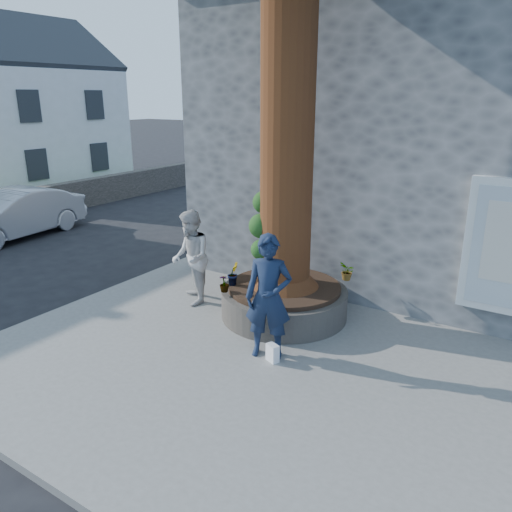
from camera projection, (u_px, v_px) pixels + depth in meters
The scene contains 14 objects.
ground at pixel (180, 354), 8.10m from camera, with size 120.00×120.00×0.00m, color black.
pavement at pixel (290, 350), 8.10m from camera, with size 9.00×8.00×0.12m, color slate.
yellow_line at pixel (101, 295), 10.48m from camera, with size 0.10×30.00×0.01m, color yellow.
stone_shop at pixel (462, 133), 11.57m from camera, with size 10.30×8.30×6.30m.
planter at pixel (284, 301), 9.16m from camera, with size 2.30×2.30×0.60m.
cottage_far at pixel (12, 100), 21.87m from camera, with size 7.30×7.40×8.75m.
man at pixel (268, 297), 7.55m from camera, with size 0.71×0.47×1.95m, color #142039.
woman at pixel (191, 258), 9.56m from camera, with size 0.89×0.69×1.83m, color beige.
shopping_bag at pixel (273, 353), 7.61m from camera, with size 0.20×0.12×0.28m, color white.
car_silver at pixel (14, 214), 14.51m from camera, with size 1.48×4.24×1.40m, color #9E9FA5.
plant_a at pixel (265, 271), 9.19m from camera, with size 0.20×0.14×0.39m, color gray.
plant_b at pixel (233, 274), 9.03m from camera, with size 0.23×0.22×0.42m, color gray.
plant_c at pixel (224, 283), 8.71m from camera, with size 0.17×0.17×0.31m, color gray.
plant_d at pixel (347, 272), 9.25m from camera, with size 0.31×0.27×0.34m, color gray.
Camera 1 is at (4.98, -5.37, 4.02)m, focal length 35.00 mm.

